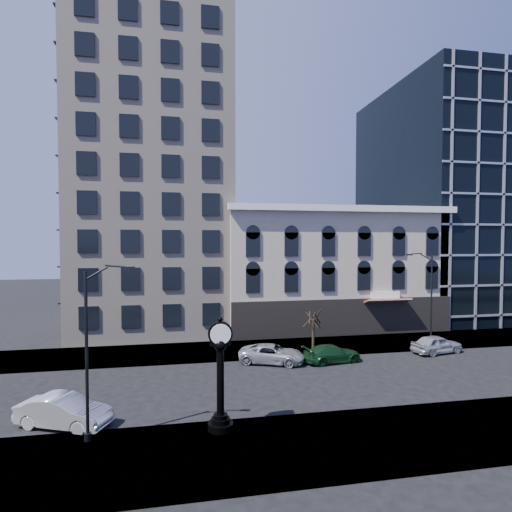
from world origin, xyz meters
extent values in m
plane|color=black|center=(0.00, 0.00, 0.00)|extent=(160.00, 160.00, 0.00)
cube|color=#9C9A8D|center=(0.00, 8.00, 0.06)|extent=(160.00, 6.00, 0.12)
cube|color=#9C9A8D|center=(0.00, -8.00, 0.06)|extent=(160.00, 6.00, 0.12)
cube|color=beige|center=(-6.00, 19.00, 19.00)|extent=(15.00, 15.00, 38.00)
cube|color=#BFB09D|center=(12.00, 16.00, 6.00)|extent=(22.00, 10.00, 12.00)
cube|color=white|center=(12.00, 10.80, 12.20)|extent=(22.60, 0.80, 0.60)
cube|color=black|center=(12.00, 10.95, 1.80)|extent=(22.00, 0.30, 3.60)
cube|color=maroon|center=(16.00, 10.40, 3.40)|extent=(4.50, 1.18, 0.55)
cube|color=black|center=(32.00, 21.00, 14.00)|extent=(20.00, 20.00, 28.00)
cylinder|color=black|center=(-1.57, -6.00, 0.29)|extent=(1.22, 1.22, 0.33)
cylinder|color=black|center=(-1.57, -6.00, 0.56)|extent=(0.89, 0.89, 0.22)
cylinder|color=black|center=(-1.57, -6.00, 0.76)|extent=(0.66, 0.66, 0.18)
cylinder|color=black|center=(-1.57, -6.00, 2.45)|extent=(0.35, 0.35, 3.21)
sphere|color=black|center=(-1.57, -6.00, 4.16)|extent=(0.62, 0.62, 0.62)
cube|color=black|center=(-1.57, -6.00, 4.27)|extent=(1.00, 0.28, 0.28)
cylinder|color=black|center=(-1.57, -6.00, 4.72)|extent=(1.16, 0.39, 1.15)
cylinder|color=white|center=(-1.57, -6.19, 4.72)|extent=(0.98, 0.05, 0.97)
cylinder|color=white|center=(-1.57, -5.81, 4.72)|extent=(0.98, 0.05, 0.97)
sphere|color=black|center=(-1.57, -6.00, 5.38)|extent=(0.22, 0.22, 0.22)
cylinder|color=black|center=(-7.51, -6.00, 3.93)|extent=(0.14, 0.14, 7.61)
cylinder|color=black|center=(-7.51, -6.00, 0.30)|extent=(0.32, 0.32, 0.35)
cube|color=black|center=(-5.85, -6.22, 7.87)|extent=(0.51, 0.26, 0.12)
cylinder|color=black|center=(17.71, 6.11, 3.96)|extent=(0.14, 0.14, 7.68)
cylinder|color=black|center=(17.71, 6.11, 0.30)|extent=(0.32, 0.32, 0.36)
cube|color=black|center=(16.06, 6.52, 7.94)|extent=(0.52, 0.31, 0.13)
cylinder|color=#302518|center=(7.46, 7.13, 1.31)|extent=(0.24, 0.24, 2.38)
imported|color=silver|center=(-9.03, -4.07, 0.76)|extent=(4.86, 3.24, 1.52)
imported|color=#A5A8AD|center=(3.24, 4.10, 0.68)|extent=(5.37, 3.89, 1.36)
imported|color=#143F1E|center=(7.73, 3.48, 0.65)|extent=(4.68, 2.47, 1.29)
imported|color=#A5A8AD|center=(16.96, 4.24, 0.73)|extent=(4.55, 2.52, 1.46)
camera|label=1|loc=(-3.30, -24.63, 9.02)|focal=28.00mm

